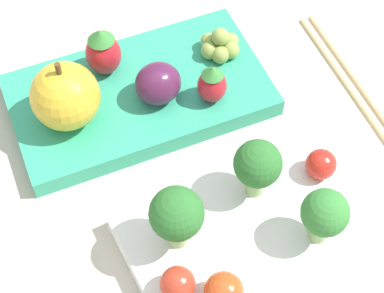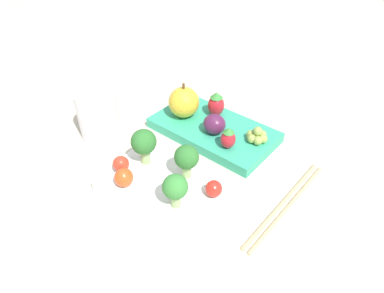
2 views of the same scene
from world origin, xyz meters
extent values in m
plane|color=#BCB29E|center=(0.00, 0.00, 0.00)|extent=(4.00, 4.00, 0.00)
cube|color=white|center=(-0.01, 0.08, 0.01)|extent=(0.20, 0.13, 0.02)
cube|color=#33A87F|center=(0.00, -0.08, 0.01)|extent=(0.24, 0.16, 0.02)
cylinder|color=#93B770|center=(-0.03, 0.05, 0.03)|extent=(0.01, 0.01, 0.02)
sphere|color=#2D702D|center=(-0.03, 0.05, 0.06)|extent=(0.04, 0.04, 0.04)
cylinder|color=#93B770|center=(-0.05, 0.11, 0.03)|extent=(0.01, 0.01, 0.02)
sphere|color=#388438|center=(-0.05, 0.11, 0.05)|extent=(0.03, 0.03, 0.03)
cylinder|color=#93B770|center=(0.04, 0.06, 0.03)|extent=(0.01, 0.01, 0.02)
sphere|color=#2D702D|center=(0.04, 0.06, 0.06)|extent=(0.04, 0.04, 0.04)
sphere|color=red|center=(0.06, 0.09, 0.03)|extent=(0.03, 0.03, 0.03)
sphere|color=#DB4C1E|center=(0.04, 0.12, 0.03)|extent=(0.03, 0.03, 0.03)
sphere|color=red|center=(-0.08, 0.07, 0.03)|extent=(0.02, 0.02, 0.02)
sphere|color=gold|center=(0.06, -0.08, 0.05)|extent=(0.06, 0.06, 0.06)
cylinder|color=brown|center=(0.06, -0.08, 0.08)|extent=(0.00, 0.00, 0.01)
ellipsoid|color=red|center=(-0.05, -0.04, 0.03)|extent=(0.02, 0.02, 0.03)
cone|color=#388438|center=(-0.05, -0.04, 0.05)|extent=(0.02, 0.02, 0.01)
ellipsoid|color=red|center=(0.01, -0.12, 0.04)|extent=(0.03, 0.03, 0.04)
cone|color=#388438|center=(0.01, -0.12, 0.06)|extent=(0.02, 0.02, 0.01)
ellipsoid|color=#511E42|center=(-0.01, -0.07, 0.04)|extent=(0.04, 0.04, 0.04)
sphere|color=#8EA84C|center=(-0.07, -0.08, 0.03)|extent=(0.02, 0.02, 0.02)
sphere|color=#8EA84C|center=(-0.08, -0.07, 0.03)|extent=(0.02, 0.02, 0.02)
sphere|color=#8EA84C|center=(-0.09, -0.07, 0.03)|extent=(0.02, 0.02, 0.02)
sphere|color=#8EA84C|center=(-0.09, -0.08, 0.03)|extent=(0.02, 0.02, 0.02)
sphere|color=#8EA84C|center=(-0.09, -0.09, 0.03)|extent=(0.02, 0.02, 0.02)
sphere|color=#8EA84C|center=(-0.08, -0.09, 0.03)|extent=(0.02, 0.02, 0.02)
sphere|color=#8EA84C|center=(-0.08, -0.08, 0.04)|extent=(0.02, 0.02, 0.02)
cylinder|color=tan|center=(-0.17, 0.01, 0.00)|extent=(0.04, 0.21, 0.01)
cylinder|color=tan|center=(-0.18, 0.02, 0.00)|extent=(0.04, 0.21, 0.01)
camera|label=1|loc=(0.15, 0.25, 0.45)|focal=60.00mm
camera|label=2|loc=(-0.23, 0.37, 0.38)|focal=32.00mm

